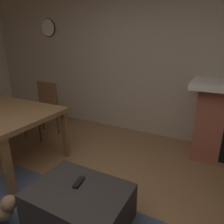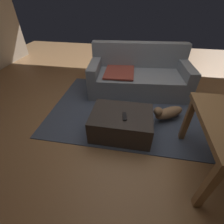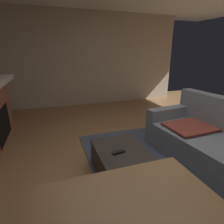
% 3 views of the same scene
% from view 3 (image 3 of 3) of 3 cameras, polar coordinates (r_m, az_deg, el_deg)
% --- Properties ---
extents(floor, '(8.90, 8.90, 0.00)m').
position_cam_3_polar(floor, '(2.61, 11.30, -18.50)').
color(floor, olive).
extents(wall_left, '(0.12, 5.62, 2.62)m').
position_cam_3_polar(wall_left, '(5.61, -7.57, 15.72)').
color(wall_left, '#B7A893').
rests_on(wall_left, ground).
extents(area_rug, '(2.60, 2.00, 0.01)m').
position_cam_3_polar(area_rug, '(2.83, 15.80, -15.61)').
color(area_rug, '#3D475B').
rests_on(area_rug, ground).
extents(couch, '(2.02, 1.11, 0.91)m').
position_cam_3_polar(couch, '(3.00, 29.70, -8.54)').
color(couch, slate).
rests_on(couch, ground).
extents(ottoman_coffee_table, '(0.86, 0.62, 0.37)m').
position_cam_3_polar(ottoman_coffee_table, '(2.46, 3.13, -15.50)').
color(ottoman_coffee_table, '#2D2826').
rests_on(ottoman_coffee_table, ground).
extents(tv_remote, '(0.08, 0.17, 0.02)m').
position_cam_3_polar(tv_remote, '(2.29, 1.99, -12.38)').
color(tv_remote, black).
rests_on(tv_remote, ottoman_coffee_table).
extents(small_dog, '(0.54, 0.44, 0.26)m').
position_cam_3_polar(small_dog, '(2.19, 22.03, -22.89)').
color(small_dog, '#8C6B4C').
rests_on(small_dog, ground).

